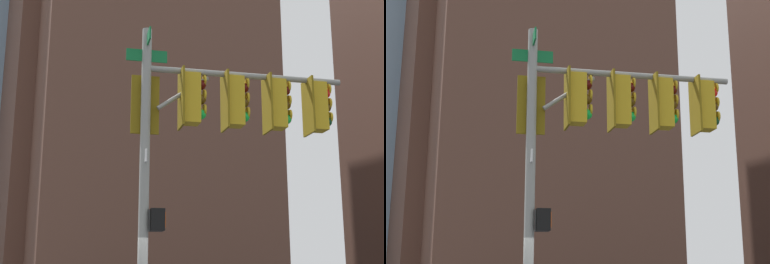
% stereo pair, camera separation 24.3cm
% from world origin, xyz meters
% --- Properties ---
extents(signal_pole_assembly, '(1.47, 4.37, 6.53)m').
position_xyz_m(signal_pole_assembly, '(-0.05, -0.90, 4.75)').
color(signal_pole_assembly, gray).
rests_on(signal_pole_assembly, ground_plane).
extents(building_brick_nearside, '(27.52, 17.76, 47.80)m').
position_xyz_m(building_brick_nearside, '(39.67, -10.11, 23.90)').
color(building_brick_nearside, brown).
rests_on(building_brick_nearside, ground_plane).
extents(building_brick_midblock, '(22.42, 15.52, 49.07)m').
position_xyz_m(building_brick_midblock, '(43.23, -7.66, 24.53)').
color(building_brick_midblock, brown).
rests_on(building_brick_midblock, ground_plane).
extents(building_glass_tower, '(23.20, 29.69, 62.95)m').
position_xyz_m(building_glass_tower, '(59.93, -2.57, 31.48)').
color(building_glass_tower, '#7A99B2').
rests_on(building_glass_tower, ground_plane).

